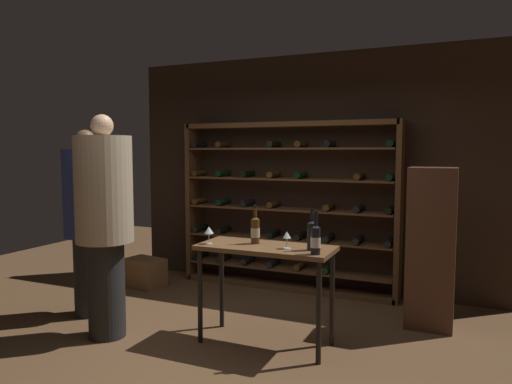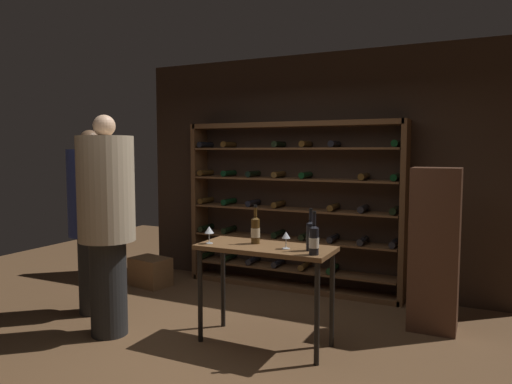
% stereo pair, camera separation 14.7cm
% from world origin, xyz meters
% --- Properties ---
extents(ground_plane, '(10.29, 10.29, 0.00)m').
position_xyz_m(ground_plane, '(0.00, 0.00, 0.00)').
color(ground_plane, brown).
extents(back_wall, '(4.71, 0.10, 2.89)m').
position_xyz_m(back_wall, '(0.00, 2.14, 1.44)').
color(back_wall, '#332319').
rests_on(back_wall, ground).
extents(wine_rack, '(2.73, 0.32, 2.06)m').
position_xyz_m(wine_rack, '(-0.22, 1.93, 1.02)').
color(wine_rack, brown).
rests_on(wine_rack, ground).
extents(tasting_table, '(1.19, 0.51, 0.88)m').
position_xyz_m(tasting_table, '(0.21, 0.24, 0.77)').
color(tasting_table, brown).
rests_on(tasting_table, ground).
extents(person_host_in_suit, '(0.51, 0.51, 2.03)m').
position_xyz_m(person_host_in_suit, '(-1.19, -0.19, 1.13)').
color(person_host_in_suit, black).
rests_on(person_host_in_suit, ground).
extents(person_guest_plum_blouse, '(0.47, 0.47, 1.92)m').
position_xyz_m(person_guest_plum_blouse, '(-1.76, 0.20, 1.06)').
color(person_guest_plum_blouse, '#2A2A2A').
rests_on(person_guest_plum_blouse, ground).
extents(wine_crate, '(0.53, 0.42, 0.36)m').
position_xyz_m(wine_crate, '(-1.87, 1.27, 0.18)').
color(wine_crate, brown).
rests_on(wine_crate, ground).
extents(display_cabinet, '(0.44, 0.36, 1.55)m').
position_xyz_m(display_cabinet, '(1.51, 1.26, 0.78)').
color(display_cabinet, '#4C2D1E').
rests_on(display_cabinet, ground).
extents(wine_bottle_gold_foil, '(0.08, 0.08, 0.35)m').
position_xyz_m(wine_bottle_gold_foil, '(0.63, 0.23, 1.01)').
color(wine_bottle_gold_foil, black).
rests_on(wine_bottle_gold_foil, tasting_table).
extents(wine_bottle_green_slim, '(0.08, 0.08, 0.35)m').
position_xyz_m(wine_bottle_green_slim, '(0.09, 0.30, 1.01)').
color(wine_bottle_green_slim, '#4C3314').
rests_on(wine_bottle_green_slim, tasting_table).
extents(wine_bottle_red_label, '(0.08, 0.08, 0.35)m').
position_xyz_m(wine_bottle_red_label, '(0.71, 0.09, 1.01)').
color(wine_bottle_red_label, black).
rests_on(wine_bottle_red_label, tasting_table).
extents(wine_glass_stemmed_right, '(0.08, 0.08, 0.16)m').
position_xyz_m(wine_glass_stemmed_right, '(-0.29, 0.12, 1.00)').
color(wine_glass_stemmed_right, silver).
rests_on(wine_glass_stemmed_right, tasting_table).
extents(wine_glass_stemmed_center, '(0.07, 0.07, 0.15)m').
position_xyz_m(wine_glass_stemmed_center, '(0.42, 0.20, 0.99)').
color(wine_glass_stemmed_center, silver).
rests_on(wine_glass_stemmed_center, tasting_table).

